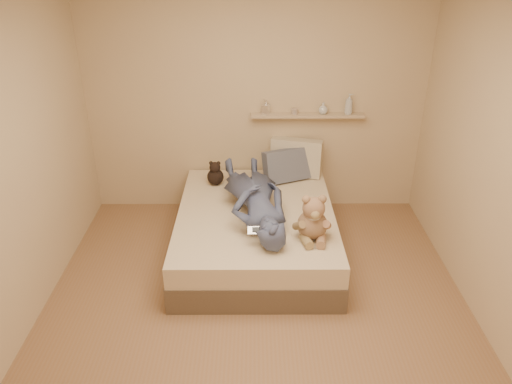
{
  "coord_description": "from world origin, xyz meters",
  "views": [
    {
      "loc": [
        -0.02,
        -3.22,
        2.8
      ],
      "look_at": [
        0.0,
        0.65,
        0.8
      ],
      "focal_mm": 35.0,
      "sensor_mm": 36.0,
      "label": 1
    }
  ],
  "objects_px": {
    "person": "(255,198)",
    "teddy_bear": "(313,221)",
    "game_console": "(257,230)",
    "pillow_grey": "(287,165)",
    "wall_shelf": "(307,115)",
    "bed": "(256,231)",
    "dark_plush": "(215,174)",
    "pillow_cream": "(296,157)"
  },
  "relations": [
    {
      "from": "bed",
      "to": "wall_shelf",
      "type": "relative_size",
      "value": 1.58
    },
    {
      "from": "bed",
      "to": "pillow_cream",
      "type": "bearing_deg",
      "value": 61.86
    },
    {
      "from": "pillow_grey",
      "to": "wall_shelf",
      "type": "bearing_deg",
      "value": 45.1
    },
    {
      "from": "teddy_bear",
      "to": "wall_shelf",
      "type": "distance_m",
      "value": 1.48
    },
    {
      "from": "game_console",
      "to": "dark_plush",
      "type": "height_order",
      "value": "dark_plush"
    },
    {
      "from": "teddy_bear",
      "to": "pillow_cream",
      "type": "bearing_deg",
      "value": 91.79
    },
    {
      "from": "teddy_bear",
      "to": "game_console",
      "type": "bearing_deg",
      "value": -168.73
    },
    {
      "from": "bed",
      "to": "wall_shelf",
      "type": "height_order",
      "value": "wall_shelf"
    },
    {
      "from": "bed",
      "to": "person",
      "type": "bearing_deg",
      "value": -99.81
    },
    {
      "from": "teddy_bear",
      "to": "wall_shelf",
      "type": "xyz_separation_m",
      "value": [
        0.06,
        1.4,
        0.47
      ]
    },
    {
      "from": "dark_plush",
      "to": "game_console",
      "type": "bearing_deg",
      "value": -69.59
    },
    {
      "from": "game_console",
      "to": "bed",
      "type": "bearing_deg",
      "value": 90.93
    },
    {
      "from": "dark_plush",
      "to": "wall_shelf",
      "type": "distance_m",
      "value": 1.16
    },
    {
      "from": "pillow_cream",
      "to": "game_console",
      "type": "bearing_deg",
      "value": -107.09
    },
    {
      "from": "teddy_bear",
      "to": "dark_plush",
      "type": "bearing_deg",
      "value": 130.38
    },
    {
      "from": "dark_plush",
      "to": "pillow_grey",
      "type": "distance_m",
      "value": 0.77
    },
    {
      "from": "bed",
      "to": "teddy_bear",
      "type": "bearing_deg",
      "value": -45.19
    },
    {
      "from": "dark_plush",
      "to": "pillow_grey",
      "type": "relative_size",
      "value": 0.54
    },
    {
      "from": "pillow_cream",
      "to": "person",
      "type": "xyz_separation_m",
      "value": [
        -0.45,
        -0.88,
        -0.03
      ]
    },
    {
      "from": "person",
      "to": "wall_shelf",
      "type": "bearing_deg",
      "value": -132.3
    },
    {
      "from": "bed",
      "to": "game_console",
      "type": "height_order",
      "value": "game_console"
    },
    {
      "from": "person",
      "to": "wall_shelf",
      "type": "relative_size",
      "value": 1.21
    },
    {
      "from": "game_console",
      "to": "wall_shelf",
      "type": "distance_m",
      "value": 1.67
    },
    {
      "from": "teddy_bear",
      "to": "wall_shelf",
      "type": "bearing_deg",
      "value": 87.34
    },
    {
      "from": "pillow_cream",
      "to": "person",
      "type": "height_order",
      "value": "pillow_cream"
    },
    {
      "from": "bed",
      "to": "person",
      "type": "relative_size",
      "value": 1.3
    },
    {
      "from": "game_console",
      "to": "wall_shelf",
      "type": "bearing_deg",
      "value": 70.09
    },
    {
      "from": "bed",
      "to": "person",
      "type": "height_order",
      "value": "person"
    },
    {
      "from": "game_console",
      "to": "pillow_grey",
      "type": "distance_m",
      "value": 1.31
    },
    {
      "from": "person",
      "to": "teddy_bear",
      "type": "bearing_deg",
      "value": 126.52
    },
    {
      "from": "bed",
      "to": "person",
      "type": "distance_m",
      "value": 0.4
    },
    {
      "from": "teddy_bear",
      "to": "pillow_grey",
      "type": "height_order",
      "value": "teddy_bear"
    },
    {
      "from": "pillow_cream",
      "to": "pillow_grey",
      "type": "distance_m",
      "value": 0.18
    },
    {
      "from": "pillow_grey",
      "to": "game_console",
      "type": "bearing_deg",
      "value": -104.21
    },
    {
      "from": "dark_plush",
      "to": "person",
      "type": "distance_m",
      "value": 0.76
    },
    {
      "from": "dark_plush",
      "to": "pillow_cream",
      "type": "xyz_separation_m",
      "value": [
        0.87,
        0.25,
        0.08
      ]
    },
    {
      "from": "teddy_bear",
      "to": "pillow_grey",
      "type": "xyz_separation_m",
      "value": [
        -0.15,
        1.18,
        -0.01
      ]
    },
    {
      "from": "game_console",
      "to": "pillow_grey",
      "type": "xyz_separation_m",
      "value": [
        0.32,
        1.27,
        0.03
      ]
    },
    {
      "from": "bed",
      "to": "pillow_grey",
      "type": "bearing_deg",
      "value": 64.32
    },
    {
      "from": "teddy_bear",
      "to": "person",
      "type": "height_order",
      "value": "teddy_bear"
    },
    {
      "from": "pillow_grey",
      "to": "person",
      "type": "height_order",
      "value": "pillow_grey"
    },
    {
      "from": "game_console",
      "to": "pillow_cream",
      "type": "relative_size",
      "value": 0.3
    }
  ]
}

